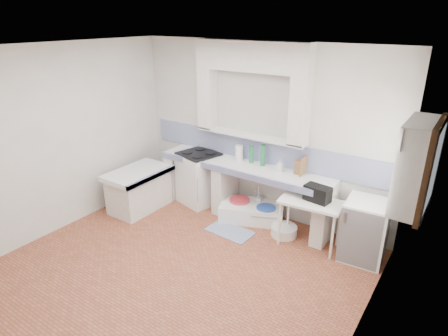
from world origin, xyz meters
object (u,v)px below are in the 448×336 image
Objects in this scene: stove at (199,178)px; side_table at (309,223)px; sink at (252,212)px; fridge at (365,231)px.

stove is 2.19m from side_table.
stove is 0.88× the size of sink.
stove is 2.92m from fridge.
fridge is (0.74, 0.13, 0.07)m from side_table.
side_table is at bearing -174.53° from fridge.
stove is at bearing 173.62° from fridge.
side_table is (2.17, -0.24, -0.09)m from stove.
fridge is (1.81, -0.08, 0.31)m from sink.
side_table is 1.00× the size of fridge.
stove is 1.15m from sink.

